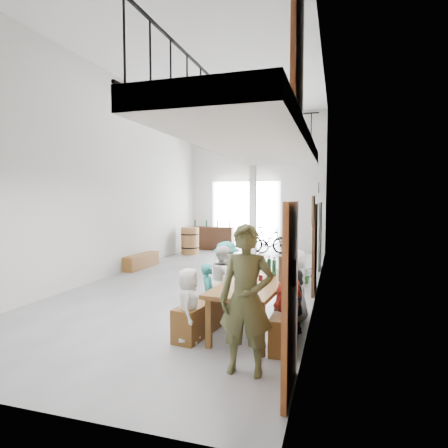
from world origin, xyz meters
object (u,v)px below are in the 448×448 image
(bicycle_near, at_px, (276,243))
(side_bench, at_px, (142,261))
(oak_barrel, at_px, (190,241))
(bench_inner, at_px, (215,309))
(host_standing, at_px, (246,299))
(serving_counter, at_px, (212,238))
(tasting_table, at_px, (256,286))

(bicycle_near, bearing_deg, side_bench, 131.50)
(side_bench, height_order, oak_barrel, oak_barrel)
(bench_inner, distance_m, bicycle_near, 8.21)
(oak_barrel, height_order, host_standing, host_standing)
(bicycle_near, bearing_deg, bench_inner, 173.56)
(bicycle_near, bearing_deg, serving_counter, 72.73)
(tasting_table, relative_size, oak_barrel, 2.31)
(serving_counter, bearing_deg, oak_barrel, -108.84)
(serving_counter, height_order, bicycle_near, serving_counter)
(side_bench, distance_m, oak_barrel, 3.14)
(host_standing, bearing_deg, tasting_table, 96.29)
(side_bench, distance_m, bicycle_near, 5.34)
(bench_inner, xyz_separation_m, bicycle_near, (-0.25, 8.20, 0.16))
(tasting_table, bearing_deg, bench_inner, 179.66)
(side_bench, bearing_deg, oak_barrel, 83.87)
(tasting_table, relative_size, bench_inner, 1.06)
(side_bench, relative_size, oak_barrel, 1.51)
(tasting_table, distance_m, bench_inner, 0.85)
(side_bench, xyz_separation_m, oak_barrel, (0.33, 3.11, 0.29))
(tasting_table, relative_size, bicycle_near, 1.47)
(oak_barrel, bearing_deg, bicycle_near, 17.17)
(tasting_table, distance_m, serving_counter, 9.45)
(serving_counter, xyz_separation_m, host_standing, (3.89, -10.24, 0.44))
(bench_inner, height_order, host_standing, host_standing)
(bench_inner, distance_m, serving_counter, 9.13)
(serving_counter, bearing_deg, bench_inner, -73.32)
(serving_counter, distance_m, host_standing, 10.96)
(oak_barrel, relative_size, serving_counter, 0.57)
(bench_inner, distance_m, oak_barrel, 7.99)
(side_bench, xyz_separation_m, bicycle_near, (3.45, 4.07, 0.20))
(bench_inner, relative_size, serving_counter, 1.25)
(side_bench, bearing_deg, bicycle_near, 49.71)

